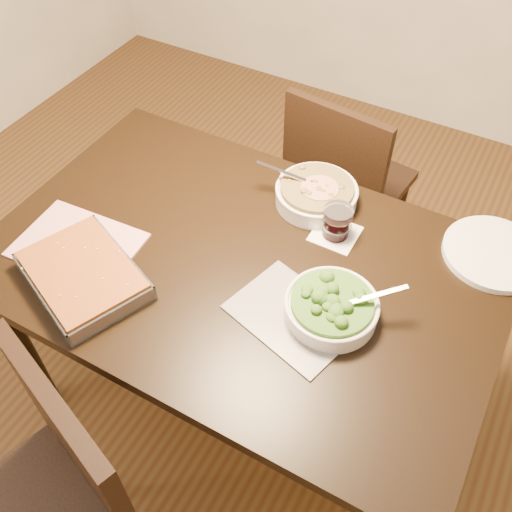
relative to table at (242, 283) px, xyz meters
The scene contains 12 objects.
ground 0.65m from the table, ahead, with size 4.00×4.00×0.00m, color #492A15.
table is the anchor object (origin of this frame).
magazine_a 0.48m from the table, 158.53° to the right, with size 0.33×0.24×0.01m, color #C2374F.
magazine_b 0.25m from the table, 25.00° to the right, with size 0.31×0.22×0.01m, color #27262E.
coaster 0.30m from the table, 50.31° to the left, with size 0.13×0.13×0.00m, color white.
stew_bowl 0.35m from the table, 76.38° to the left, with size 0.27×0.25×0.09m.
broccoli_bowl 0.32m from the table, ahead, with size 0.24×0.24×0.09m.
baking_dish 0.44m from the table, 140.80° to the right, with size 0.40×0.36×0.06m.
wine_tumbler 0.32m from the table, 50.31° to the left, with size 0.08×0.08×0.09m.
dinner_plate 0.71m from the table, 30.86° to the left, with size 0.28×0.28×0.02m, color white.
chair_near 0.74m from the table, 99.18° to the right, with size 0.56×0.56×0.94m.
chair_far 0.77m from the table, 88.98° to the left, with size 0.45×0.45×0.86m.
Camera 1 is at (0.53, -0.88, 1.93)m, focal length 40.00 mm.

